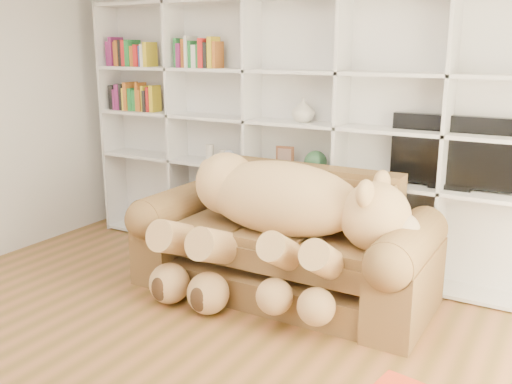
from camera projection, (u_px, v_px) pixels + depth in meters
The scene contains 13 objects.
floor at pixel (123, 379), 3.47m from camera, with size 5.00×5.00×0.00m, color brown.
wall_back at pixel (304, 115), 5.22m from camera, with size 5.00×0.02×2.70m, color silver.
bookshelf at pixel (274, 120), 5.24m from camera, with size 4.43×0.35×2.40m.
sofa at pixel (284, 248), 4.63m from camera, with size 2.37×1.03×1.00m.
teddy_bear at pixel (276, 215), 4.36m from camera, with size 1.95×1.02×1.13m.
throw_pillow at pixel (239, 196), 4.94m from camera, with size 0.40×0.13×0.40m, color #590F21.
tv at pixel (454, 153), 4.48m from camera, with size 0.98×0.18×0.58m.
picture_frame at pixel (285, 157), 5.20m from camera, with size 0.17×0.03×0.21m, color brown.
green_vase at pixel (315, 162), 5.05m from camera, with size 0.21×0.21×0.21m, color #2D5737.
figurine_tall at pixel (210, 153), 5.61m from camera, with size 0.08×0.08×0.17m, color beige.
figurine_short at pixel (223, 156), 5.54m from camera, with size 0.07×0.07×0.12m, color beige.
snow_globe at pixel (229, 156), 5.51m from camera, with size 0.13×0.13×0.13m, color silver.
shelf_vase at pixel (303, 110), 5.00m from camera, with size 0.21×0.21×0.21m, color beige.
Camera 1 is at (2.25, -2.25, 1.96)m, focal length 40.00 mm.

